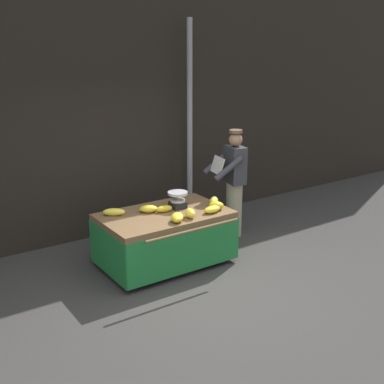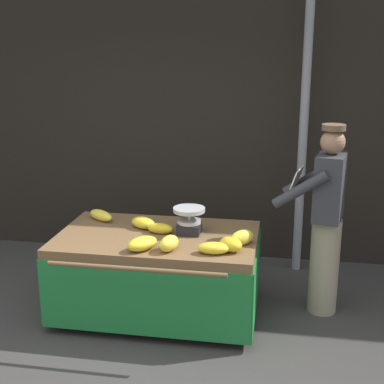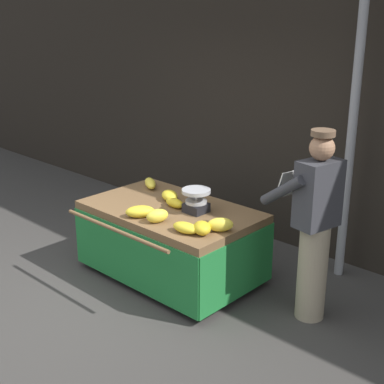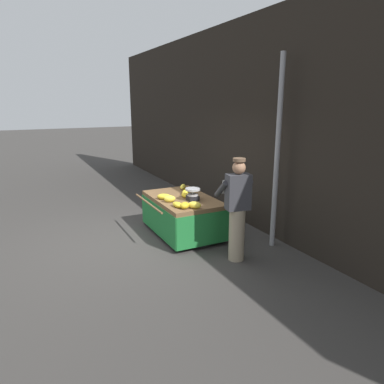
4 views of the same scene
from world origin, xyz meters
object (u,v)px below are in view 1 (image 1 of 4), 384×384
object	(u,v)px
banana_bunch_0	(216,205)
banana_bunch_2	(190,213)
banana_bunch_3	(114,212)
banana_bunch_7	(148,209)
banana_bunch_1	(214,201)
vendor_person	(234,183)
banana_bunch_6	(164,209)
street_pole	(190,125)
weighing_scale	(178,200)
banana_bunch_5	(177,217)
banana_bunch_4	(212,209)
banana_cart	(165,227)

from	to	relation	value
banana_bunch_0	banana_bunch_2	xyz separation A→B (m)	(-0.49, -0.08, 0.01)
banana_bunch_3	banana_bunch_7	size ratio (longest dim) A/B	1.20
banana_bunch_0	banana_bunch_1	xyz separation A→B (m)	(0.08, 0.16, 0.01)
banana_bunch_2	banana_bunch_7	size ratio (longest dim) A/B	0.87
banana_bunch_7	banana_bunch_3	bearing A→B (deg)	162.35
vendor_person	banana_bunch_6	bearing A→B (deg)	-169.62
banana_bunch_3	banana_bunch_0	bearing A→B (deg)	-23.95
banana_bunch_0	banana_bunch_6	world-z (taller)	banana_bunch_0
banana_bunch_3	banana_bunch_6	xyz separation A→B (m)	(0.63, -0.26, -0.00)
banana_bunch_7	street_pole	bearing A→B (deg)	37.34
banana_bunch_7	banana_bunch_6	bearing A→B (deg)	-31.61
street_pole	weighing_scale	world-z (taller)	street_pole
banana_bunch_0	banana_bunch_7	world-z (taller)	banana_bunch_0
banana_bunch_5	banana_bunch_0	bearing A→B (deg)	7.70
banana_bunch_7	banana_bunch_2	bearing A→B (deg)	-55.42
banana_bunch_6	vendor_person	bearing A→B (deg)	10.38
banana_bunch_1	vendor_person	size ratio (longest dim) A/B	0.14
banana_bunch_4	vendor_person	bearing A→B (deg)	35.90
banana_bunch_4	banana_bunch_5	distance (m)	0.58
banana_bunch_1	banana_bunch_3	size ratio (longest dim) A/B	0.79
banana_bunch_2	banana_bunch_5	size ratio (longest dim) A/B	0.78
banana_cart	weighing_scale	bearing A→B (deg)	17.29
banana_bunch_1	vendor_person	distance (m)	0.82
banana_bunch_6	banana_bunch_3	bearing A→B (deg)	157.97
weighing_scale	banana_bunch_4	size ratio (longest dim) A/B	1.08
banana_bunch_6	banana_bunch_1	bearing A→B (deg)	-12.26
street_pole	banana_bunch_5	xyz separation A→B (m)	(-1.28, -1.60, -0.87)
banana_bunch_7	banana_bunch_4	bearing A→B (deg)	-35.46
banana_bunch_5	banana_bunch_6	bearing A→B (deg)	82.60
banana_bunch_4	vendor_person	world-z (taller)	vendor_person
street_pole	vendor_person	distance (m)	1.25
street_pole	banana_bunch_1	world-z (taller)	street_pole
banana_bunch_0	banana_bunch_5	bearing A→B (deg)	-172.30
banana_bunch_1	banana_bunch_5	world-z (taller)	banana_bunch_1
street_pole	banana_bunch_2	xyz separation A→B (m)	(-1.06, -1.58, -0.86)
banana_bunch_4	banana_bunch_3	bearing A→B (deg)	150.76
street_pole	weighing_scale	size ratio (longest dim) A/B	12.00
street_pole	vendor_person	bearing A→B (deg)	-77.82
weighing_scale	banana_bunch_6	bearing A→B (deg)	-169.52
weighing_scale	banana_bunch_6	world-z (taller)	weighing_scale
banana_bunch_3	vendor_person	world-z (taller)	vendor_person
banana_cart	banana_bunch_3	distance (m)	0.73
weighing_scale	banana_bunch_3	world-z (taller)	weighing_scale
weighing_scale	banana_bunch_1	xyz separation A→B (m)	(0.48, -0.21, -0.05)
street_pole	banana_bunch_1	xyz separation A→B (m)	(-0.50, -1.35, -0.86)
weighing_scale	vendor_person	xyz separation A→B (m)	(1.18, 0.22, 0.00)
banana_bunch_6	banana_bunch_7	distance (m)	0.22
weighing_scale	banana_bunch_3	size ratio (longest dim) A/B	0.94
street_pole	banana_bunch_3	world-z (taller)	street_pole
weighing_scale	banana_bunch_2	world-z (taller)	weighing_scale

